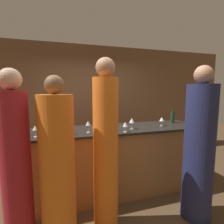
{
  "coord_description": "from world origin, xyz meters",
  "views": [
    {
      "loc": [
        -0.8,
        -2.61,
        1.67
      ],
      "look_at": [
        0.04,
        0.1,
        1.32
      ],
      "focal_mm": 28.0,
      "sensor_mm": 36.0,
      "label": 1
    }
  ],
  "objects_px": {
    "guest_1": "(58,170)",
    "guest_2": "(16,168)",
    "guest_0": "(199,150)",
    "bartender": "(104,128)",
    "guest_3": "(106,150)",
    "wine_bottle_0": "(172,117)"
  },
  "relations": [
    {
      "from": "guest_0",
      "to": "guest_3",
      "type": "bearing_deg",
      "value": 170.9
    },
    {
      "from": "guest_3",
      "to": "wine_bottle_0",
      "type": "relative_size",
      "value": 7.04
    },
    {
      "from": "guest_1",
      "to": "guest_3",
      "type": "relative_size",
      "value": 0.9
    },
    {
      "from": "bartender",
      "to": "guest_1",
      "type": "bearing_deg",
      "value": 59.95
    },
    {
      "from": "guest_0",
      "to": "wine_bottle_0",
      "type": "distance_m",
      "value": 1.09
    },
    {
      "from": "guest_2",
      "to": "guest_3",
      "type": "relative_size",
      "value": 0.92
    },
    {
      "from": "bartender",
      "to": "guest_1",
      "type": "distance_m",
      "value": 1.85
    },
    {
      "from": "guest_0",
      "to": "guest_2",
      "type": "relative_size",
      "value": 1.05
    },
    {
      "from": "guest_0",
      "to": "guest_1",
      "type": "height_order",
      "value": "guest_0"
    },
    {
      "from": "guest_2",
      "to": "wine_bottle_0",
      "type": "height_order",
      "value": "guest_2"
    },
    {
      "from": "guest_0",
      "to": "guest_3",
      "type": "distance_m",
      "value": 1.2
    },
    {
      "from": "guest_1",
      "to": "guest_2",
      "type": "xyz_separation_m",
      "value": [
        -0.4,
        0.05,
        0.05
      ]
    },
    {
      "from": "guest_1",
      "to": "guest_2",
      "type": "relative_size",
      "value": 0.97
    },
    {
      "from": "guest_0",
      "to": "guest_1",
      "type": "xyz_separation_m",
      "value": [
        -1.73,
        0.1,
        -0.07
      ]
    },
    {
      "from": "guest_1",
      "to": "guest_3",
      "type": "distance_m",
      "value": 0.57
    },
    {
      "from": "bartender",
      "to": "guest_0",
      "type": "height_order",
      "value": "guest_0"
    },
    {
      "from": "guest_0",
      "to": "guest_1",
      "type": "distance_m",
      "value": 1.74
    },
    {
      "from": "bartender",
      "to": "guest_3",
      "type": "distance_m",
      "value": 1.56
    },
    {
      "from": "bartender",
      "to": "guest_1",
      "type": "relative_size",
      "value": 1.07
    },
    {
      "from": "bartender",
      "to": "guest_2",
      "type": "bearing_deg",
      "value": 49.61
    },
    {
      "from": "bartender",
      "to": "guest_0",
      "type": "relative_size",
      "value": 0.99
    },
    {
      "from": "bartender",
      "to": "guest_0",
      "type": "xyz_separation_m",
      "value": [
        0.81,
        -1.7,
        0.02
      ]
    }
  ]
}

